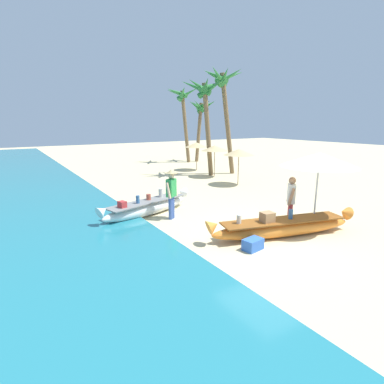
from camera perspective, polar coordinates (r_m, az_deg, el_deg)
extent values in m
plane|color=beige|center=(9.50, 14.57, -7.72)|extent=(80.00, 80.00, 0.00)
ellipsoid|color=orange|center=(9.40, 16.70, -6.51)|extent=(4.52, 1.88, 0.48)
cone|color=orange|center=(10.65, 26.78, -3.44)|extent=(0.50, 0.51, 0.49)
cone|color=orange|center=(8.34, 3.99, -6.37)|extent=(0.50, 0.51, 0.49)
cube|color=brown|center=(9.32, 16.80, -5.11)|extent=(3.83, 1.70, 0.04)
cylinder|color=silver|center=(8.67, 8.81, -5.13)|extent=(0.14, 0.14, 0.27)
cube|color=#9E754C|center=(8.96, 13.96, -4.65)|extent=(0.39, 0.34, 0.30)
cylinder|color=#386699|center=(9.42, 18.05, -4.04)|extent=(0.13, 0.13, 0.30)
ellipsoid|color=white|center=(11.08, -8.40, -3.03)|extent=(3.77, 1.67, 0.51)
cone|color=white|center=(12.20, -1.90, 0.08)|extent=(0.50, 0.50, 0.47)
cone|color=white|center=(9.98, -16.48, -3.43)|extent=(0.50, 0.50, 0.47)
cube|color=gray|center=(11.01, -8.44, -1.76)|extent=(3.20, 1.52, 0.04)
cube|color=#B73333|center=(10.31, -12.98, -2.33)|extent=(0.27, 0.31, 0.23)
cylinder|color=#386699|center=(10.71, -10.15, -1.44)|extent=(0.13, 0.13, 0.29)
cylinder|color=#B74C38|center=(11.13, -8.17, -0.99)|extent=(0.17, 0.17, 0.23)
cylinder|color=silver|center=(11.50, -5.89, -0.19)|extent=(0.17, 0.17, 0.33)
cylinder|color=#3D5BA8|center=(10.60, -3.68, -2.86)|extent=(0.14, 0.14, 0.80)
cylinder|color=#3D5BA8|center=(10.48, -4.05, -3.05)|extent=(0.14, 0.14, 0.80)
cube|color=green|center=(10.37, -3.92, 0.80)|extent=(0.42, 0.38, 0.61)
cylinder|color=beige|center=(10.56, -3.21, 0.76)|extent=(0.18, 0.22, 0.56)
cylinder|color=beige|center=(10.17, -4.46, 0.26)|extent=(0.18, 0.22, 0.56)
sphere|color=beige|center=(10.28, -3.96, 3.12)|extent=(0.22, 0.22, 0.22)
cylinder|color=tan|center=(10.27, -3.97, 3.56)|extent=(0.44, 0.44, 0.02)
cone|color=tan|center=(10.26, -3.97, 3.95)|extent=(0.26, 0.26, 0.12)
cylinder|color=#B2383D|center=(10.12, 17.92, -4.26)|extent=(0.14, 0.14, 0.80)
cylinder|color=#B2383D|center=(10.25, 17.86, -4.03)|extent=(0.14, 0.14, 0.80)
cube|color=silver|center=(10.01, 18.17, -0.31)|extent=(0.41, 0.41, 0.60)
cylinder|color=#9E7051|center=(9.79, 18.15, -0.89)|extent=(0.21, 0.21, 0.55)
cylinder|color=#9E7051|center=(10.24, 17.92, -0.28)|extent=(0.21, 0.21, 0.55)
sphere|color=#9E7051|center=(9.92, 18.34, 2.06)|extent=(0.22, 0.22, 0.22)
cylinder|color=#B7B7BC|center=(10.07, 22.32, 0.00)|extent=(0.05, 0.05, 2.39)
cone|color=silver|center=(9.91, 22.82, 5.65)|extent=(2.27, 2.27, 0.43)
cylinder|color=#333338|center=(10.38, 21.76, -6.28)|extent=(0.36, 0.36, 0.06)
cylinder|color=#8E6B47|center=(16.28, 8.71, 4.63)|extent=(0.04, 0.04, 1.90)
cone|color=tan|center=(16.19, 8.81, 7.43)|extent=(1.60, 1.60, 0.32)
cylinder|color=#8E6B47|center=(18.53, 4.24, 5.76)|extent=(0.04, 0.04, 1.90)
cone|color=tan|center=(18.44, 4.28, 8.22)|extent=(1.60, 1.60, 0.32)
cylinder|color=#8E6B47|center=(21.07, 0.87, 6.68)|extent=(0.04, 0.04, 1.90)
cone|color=tan|center=(20.99, 0.88, 8.85)|extent=(1.60, 1.60, 0.32)
cylinder|color=brown|center=(19.50, 6.69, 12.31)|extent=(1.28, 0.28, 6.18)
cone|color=#337F3D|center=(19.65, 7.10, 20.72)|extent=(1.99, 0.55, 0.98)
cone|color=#337F3D|center=(19.80, 5.74, 20.50)|extent=(1.31, 1.46, 1.12)
cone|color=#337F3D|center=(19.72, 4.60, 20.74)|extent=(0.57, 1.85, 0.98)
cone|color=#337F3D|center=(19.28, 4.42, 21.05)|extent=(1.54, 0.97, 0.84)
cone|color=#337F3D|center=(18.88, 5.00, 20.88)|extent=(1.82, 1.21, 1.16)
cone|color=#337F3D|center=(18.99, 6.11, 20.72)|extent=(0.76, 1.40, 1.13)
cone|color=#337F3D|center=(19.22, 7.04, 20.73)|extent=(1.19, 1.53, 1.09)
cylinder|color=brown|center=(25.86, 1.29, 11.09)|extent=(0.72, 0.28, 4.82)
cone|color=#287033|center=(26.24, 2.67, 15.99)|extent=(1.77, 0.48, 0.90)
cone|color=#287033|center=(26.47, 1.72, 15.91)|extent=(1.23, 1.64, 0.97)
cone|color=#287033|center=(26.29, 1.05, 15.85)|extent=(0.67, 1.56, 1.04)
cone|color=#287033|center=(25.96, 0.85, 15.80)|extent=(1.39, 0.96, 1.10)
cone|color=#287033|center=(25.65, 1.27, 15.91)|extent=(1.47, 0.98, 1.04)
cone|color=#287033|center=(25.55, 2.32, 16.12)|extent=(0.55, 1.95, 0.84)
cone|color=#287033|center=(25.85, 2.77, 15.74)|extent=(1.28, 1.53, 1.21)
cylinder|color=brown|center=(18.79, 2.98, 11.39)|extent=(0.86, 0.28, 5.53)
cone|color=#287033|center=(19.00, 3.38, 19.29)|extent=(1.62, 0.47, 0.83)
cone|color=#287033|center=(19.26, 2.15, 19.21)|extent=(1.28, 1.91, 0.86)
cone|color=#287033|center=(18.90, 0.67, 19.11)|extent=(1.45, 1.77, 1.07)
cone|color=#287033|center=(18.51, 1.23, 19.33)|extent=(1.45, 0.37, 0.94)
cone|color=#287033|center=(18.33, 2.57, 19.23)|extent=(0.88, 1.45, 1.04)
cone|color=#287033|center=(18.45, 3.83, 19.04)|extent=(1.15, 1.88, 1.22)
cylinder|color=brown|center=(25.10, -1.23, 12.03)|extent=(0.87, 0.28, 5.70)
cone|color=#337F3D|center=(25.30, -1.00, 17.84)|extent=(1.62, 0.50, 1.17)
cone|color=#337F3D|center=(25.56, -1.72, 18.06)|extent=(1.45, 1.73, 0.89)
cone|color=#337F3D|center=(25.35, -2.93, 18.10)|extent=(1.17, 1.95, 0.88)
cone|color=#337F3D|center=(24.87, -2.89, 18.25)|extent=(1.73, 0.58, 0.79)
cone|color=#337F3D|center=(24.50, -1.72, 18.27)|extent=(1.13, 1.98, 0.90)
cone|color=#337F3D|center=(24.76, -0.75, 18.07)|extent=(1.24, 1.89, 1.08)
cube|color=blue|center=(8.27, 11.37, -9.61)|extent=(0.58, 0.42, 0.30)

